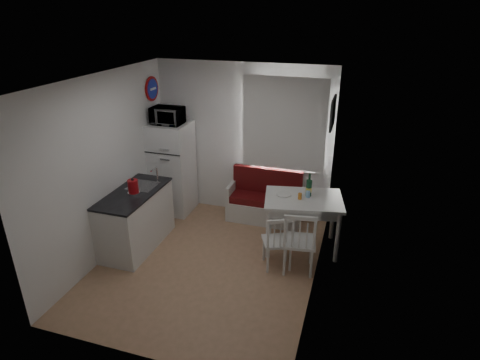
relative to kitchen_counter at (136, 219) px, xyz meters
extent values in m
cube|color=#A47D57|center=(1.20, -0.16, -0.46)|extent=(3.00, 3.50, 0.02)
cube|color=white|center=(1.20, -0.16, 2.14)|extent=(3.00, 3.50, 0.02)
cube|color=white|center=(1.20, 1.59, 0.84)|extent=(3.00, 0.02, 2.60)
cube|color=white|center=(1.20, -1.91, 0.84)|extent=(3.00, 0.02, 2.60)
cube|color=white|center=(-0.30, -0.16, 0.84)|extent=(0.02, 3.50, 2.60)
cube|color=white|center=(2.70, -0.16, 0.84)|extent=(0.02, 3.50, 2.60)
cube|color=silver|center=(1.90, 1.56, 1.17)|extent=(1.22, 0.06, 1.47)
cube|color=white|center=(1.90, 1.49, 1.22)|extent=(1.35, 0.02, 1.50)
cube|color=silver|center=(0.00, -0.01, -0.03)|extent=(0.60, 1.30, 0.86)
cube|color=black|center=(0.00, -0.01, 0.43)|extent=(0.62, 1.32, 0.03)
cube|color=#99999E|center=(0.02, 0.24, 0.39)|extent=(0.40, 0.40, 0.10)
cylinder|color=silver|center=(0.18, 0.42, 0.57)|extent=(0.02, 0.02, 0.26)
cylinder|color=#1B2BA4|center=(-0.27, 1.29, 1.69)|extent=(0.03, 0.40, 0.40)
cube|color=black|center=(2.67, 0.94, 1.59)|extent=(0.04, 0.52, 0.42)
cube|color=silver|center=(1.66, 1.32, -0.28)|extent=(1.25, 0.48, 0.35)
cube|color=#5C0F11|center=(1.66, 1.32, -0.05)|extent=(1.19, 0.44, 0.12)
cube|color=#5C0F11|center=(1.66, 1.51, 0.22)|extent=(1.19, 0.10, 0.44)
cube|color=silver|center=(2.40, 0.67, 0.36)|extent=(1.24, 0.98, 0.04)
cube|color=silver|center=(2.40, 0.67, 0.27)|extent=(1.11, 0.85, 0.13)
cylinder|color=silver|center=(2.40, 0.67, -0.06)|extent=(0.07, 0.07, 0.79)
cube|color=silver|center=(2.15, 0.10, -0.06)|extent=(0.51, 0.50, 0.04)
cube|color=silver|center=(2.15, -0.06, 0.17)|extent=(0.35, 0.19, 0.41)
cube|color=silver|center=(2.45, 0.10, 0.00)|extent=(0.50, 0.48, 0.04)
cube|color=silver|center=(2.45, -0.08, 0.25)|extent=(0.42, 0.10, 0.46)
cube|color=white|center=(0.02, 1.24, 0.35)|extent=(0.64, 0.64, 1.61)
imported|color=white|center=(0.02, 1.19, 1.29)|extent=(0.51, 0.34, 0.28)
cylinder|color=#A30D13|center=(0.05, -0.05, 0.56)|extent=(0.18, 0.18, 0.24)
cylinder|color=orange|center=(2.35, 0.62, 0.42)|extent=(0.05, 0.05, 0.09)
cylinder|color=#8CC3EF|center=(2.45, 0.72, 0.43)|extent=(0.06, 0.06, 0.10)
cylinder|color=white|center=(2.10, 0.69, 0.39)|extent=(0.22, 0.22, 0.02)
camera|label=1|loc=(3.07, -4.59, 2.94)|focal=30.00mm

